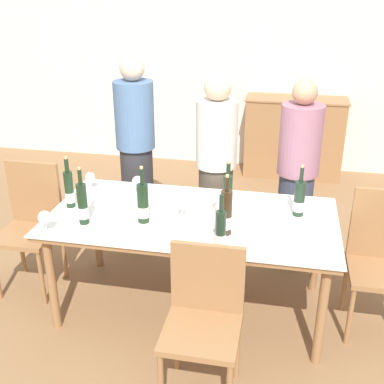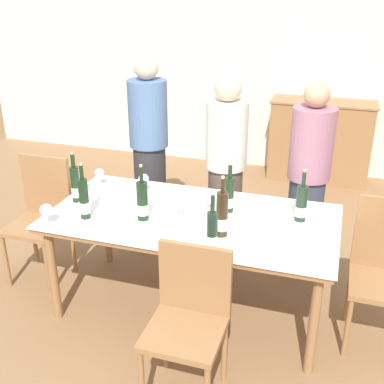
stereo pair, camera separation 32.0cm
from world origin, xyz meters
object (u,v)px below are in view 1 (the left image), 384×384
object	(u,v)px
wine_glass_3	(182,205)
person_host	(136,155)
wine_bottle_5	(299,199)
chair_near_front	(204,313)
person_guest_left	(216,171)
sideboard_cabinet	(294,137)
wine_bottle_4	(221,231)
person_guest_right	(297,177)
wine_bottle_1	(228,193)
wine_bottle_0	(69,190)
wine_bottle_2	(143,204)
chair_right_end	(381,254)
ice_bucket	(202,212)
wine_bottle_6	(226,214)
wine_glass_2	(90,178)
chair_left_end	(31,218)
wine_glass_0	(137,182)
dining_table	(192,224)
wine_glass_1	(45,218)
wine_bottle_3	(83,204)

from	to	relation	value
wine_glass_3	person_host	distance (m)	1.07
wine_bottle_5	chair_near_front	distance (m)	1.07
chair_near_front	person_guest_left	distance (m)	1.51
sideboard_cabinet	wine_bottle_4	distance (m)	3.33
person_guest_left	person_guest_right	xyz separation A→B (m)	(0.65, 0.06, -0.02)
wine_bottle_1	chair_near_front	bearing A→B (deg)	-90.33
wine_bottle_0	wine_bottle_2	xyz separation A→B (m)	(0.57, -0.12, -0.00)
chair_right_end	ice_bucket	bearing A→B (deg)	-168.69
wine_bottle_4	wine_bottle_6	distance (m)	0.21
wine_bottle_6	wine_glass_2	world-z (taller)	wine_bottle_6
wine_bottle_5	person_host	xyz separation A→B (m)	(-1.37, 0.70, -0.02)
chair_left_end	wine_bottle_4	bearing A→B (deg)	-17.99
sideboard_cabinet	wine_glass_0	size ratio (longest dim) A/B	8.05
sideboard_cabinet	wine_bottle_2	world-z (taller)	wine_bottle_2
person_guest_right	wine_bottle_2	bearing A→B (deg)	-136.63
dining_table	wine_bottle_2	xyz separation A→B (m)	(-0.30, -0.14, 0.19)
wine_bottle_6	person_guest_left	bearing A→B (deg)	102.53
chair_right_end	wine_bottle_6	bearing A→B (deg)	-164.14
dining_table	wine_bottle_5	distance (m)	0.75
wine_bottle_5	wine_bottle_6	world-z (taller)	wine_bottle_6
wine_bottle_5	chair_near_front	bearing A→B (deg)	-118.89
wine_glass_1	person_guest_left	size ratio (longest dim) A/B	0.09
wine_bottle_5	wine_glass_2	distance (m)	1.57
wine_bottle_1	chair_near_front	world-z (taller)	wine_bottle_1
sideboard_cabinet	wine_bottle_5	size ratio (longest dim) A/B	3.26
ice_bucket	chair_left_end	distance (m)	1.42
wine_glass_2	chair_left_end	bearing A→B (deg)	-152.97
wine_glass_2	person_guest_left	size ratio (longest dim) A/B	0.09
wine_glass_0	person_guest_right	distance (m)	1.28
sideboard_cabinet	ice_bucket	bearing A→B (deg)	-100.96
ice_bucket	wine_bottle_6	bearing A→B (deg)	-17.84
wine_glass_3	chair_left_end	size ratio (longest dim) A/B	0.14
wine_bottle_0	wine_glass_0	distance (m)	0.50
wine_bottle_6	person_guest_right	world-z (taller)	person_guest_right
wine_bottle_2	chair_left_end	xyz separation A→B (m)	(-0.97, 0.23, -0.32)
chair_near_front	ice_bucket	bearing A→B (deg)	101.72
person_host	person_guest_left	bearing A→B (deg)	-9.00
person_guest_right	chair_left_end	bearing A→B (deg)	-160.14
wine_bottle_1	wine_bottle_6	xyz separation A→B (m)	(0.04, -0.35, 0.01)
wine_bottle_3	wine_glass_0	bearing A→B (deg)	68.07
sideboard_cabinet	person_guest_right	xyz separation A→B (m)	(0.02, -2.07, 0.30)
wine_glass_0	person_guest_right	xyz separation A→B (m)	(1.17, 0.52, -0.07)
person_guest_left	sideboard_cabinet	bearing A→B (deg)	73.48
sideboard_cabinet	wine_bottle_5	distance (m)	2.74
wine_bottle_3	chair_left_end	world-z (taller)	wine_bottle_3
person_guest_left	wine_glass_0	bearing A→B (deg)	-137.87
person_host	person_guest_left	world-z (taller)	person_host
wine_bottle_0	wine_bottle_6	bearing A→B (deg)	-8.88
wine_bottle_4	wine_glass_1	distance (m)	1.12
wine_glass_1	chair_near_front	size ratio (longest dim) A/B	0.16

